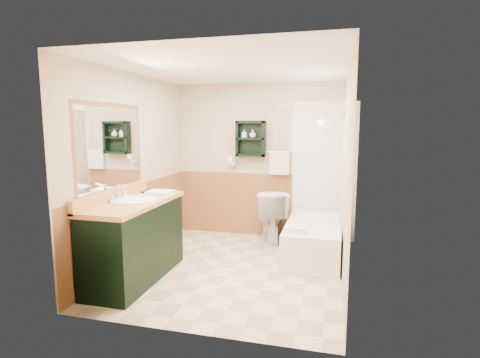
% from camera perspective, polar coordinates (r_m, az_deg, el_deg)
% --- Properties ---
extents(floor, '(3.00, 3.00, 0.00)m').
position_cam_1_polar(floor, '(4.75, -1.05, -13.45)').
color(floor, beige).
rests_on(floor, ground).
extents(back_wall, '(2.60, 0.04, 2.40)m').
position_cam_1_polar(back_wall, '(5.92, 2.80, 2.81)').
color(back_wall, beige).
rests_on(back_wall, ground).
extents(left_wall, '(0.04, 3.00, 2.40)m').
position_cam_1_polar(left_wall, '(4.96, -15.95, 1.48)').
color(left_wall, beige).
rests_on(left_wall, ground).
extents(right_wall, '(0.04, 3.00, 2.40)m').
position_cam_1_polar(right_wall, '(4.30, 16.14, 0.49)').
color(right_wall, beige).
rests_on(right_wall, ground).
extents(ceiling, '(2.60, 3.00, 0.04)m').
position_cam_1_polar(ceiling, '(4.47, -1.13, 16.78)').
color(ceiling, white).
rests_on(ceiling, back_wall).
extents(wainscot_left, '(2.98, 2.98, 1.00)m').
position_cam_1_polar(wainscot_left, '(5.07, -15.30, -6.40)').
color(wainscot_left, '#A76E43').
rests_on(wainscot_left, left_wall).
extents(wainscot_back, '(2.58, 2.58, 1.00)m').
position_cam_1_polar(wainscot_back, '(6.00, 2.68, -3.90)').
color(wainscot_back, '#A76E43').
rests_on(wainscot_back, back_wall).
extents(mirror_frame, '(1.30, 1.30, 1.00)m').
position_cam_1_polar(mirror_frame, '(4.45, -19.10, 4.50)').
color(mirror_frame, brown).
rests_on(mirror_frame, left_wall).
extents(mirror_glass, '(1.20, 1.20, 0.90)m').
position_cam_1_polar(mirror_glass, '(4.44, -19.04, 4.50)').
color(mirror_glass, white).
rests_on(mirror_glass, left_wall).
extents(tile_right, '(1.50, 1.50, 2.10)m').
position_cam_1_polar(tile_right, '(5.06, 15.36, -0.09)').
color(tile_right, white).
rests_on(tile_right, right_wall).
extents(tile_back, '(0.95, 0.95, 2.10)m').
position_cam_1_polar(tile_back, '(5.78, 12.71, 0.99)').
color(tile_back, white).
rests_on(tile_back, back_wall).
extents(tile_accent, '(1.50, 1.50, 0.10)m').
position_cam_1_polar(tile_accent, '(5.02, 15.61, 9.57)').
color(tile_accent, '#13442D').
rests_on(tile_accent, right_wall).
extents(wall_shelf, '(0.45, 0.15, 0.55)m').
position_cam_1_polar(wall_shelf, '(5.81, 1.62, 6.17)').
color(wall_shelf, black).
rests_on(wall_shelf, back_wall).
extents(hair_dryer, '(0.10, 0.24, 0.18)m').
position_cam_1_polar(hair_dryer, '(5.93, -1.17, 2.82)').
color(hair_dryer, white).
rests_on(hair_dryer, back_wall).
extents(towel_bar, '(0.40, 0.06, 0.40)m').
position_cam_1_polar(towel_bar, '(5.78, 6.08, 4.14)').
color(towel_bar, white).
rests_on(towel_bar, back_wall).
extents(curtain_rod, '(0.03, 1.60, 0.03)m').
position_cam_1_polar(curtain_rod, '(5.06, 7.09, 10.93)').
color(curtain_rod, silver).
rests_on(curtain_rod, back_wall).
extents(shower_curtain, '(1.05, 1.05, 1.70)m').
position_cam_1_polar(shower_curtain, '(5.26, 7.17, 1.54)').
color(shower_curtain, tan).
rests_on(shower_curtain, curtain_rod).
extents(vanity, '(0.59, 1.45, 0.91)m').
position_cam_1_polar(vanity, '(4.46, -15.66, -8.97)').
color(vanity, black).
rests_on(vanity, ground).
extents(bathtub, '(0.70, 1.50, 0.47)m').
position_cam_1_polar(bathtub, '(5.19, 11.06, -8.98)').
color(bathtub, white).
rests_on(bathtub, ground).
extents(toilet, '(0.66, 0.91, 0.80)m').
position_cam_1_polar(toilet, '(5.68, 4.64, -5.64)').
color(toilet, white).
rests_on(toilet, ground).
extents(counter_towel, '(0.31, 0.24, 0.04)m').
position_cam_1_polar(counter_towel, '(4.70, -12.06, -2.01)').
color(counter_towel, white).
rests_on(counter_towel, vanity).
extents(vanity_book, '(0.17, 0.03, 0.23)m').
position_cam_1_polar(vanity_book, '(4.89, -14.38, -0.58)').
color(vanity_book, black).
rests_on(vanity_book, vanity).
extents(tub_towel, '(0.24, 0.20, 0.07)m').
position_cam_1_polar(tub_towel, '(4.62, 8.42, -7.60)').
color(tub_towel, white).
rests_on(tub_towel, bathtub).
extents(soap_bottle_a, '(0.10, 0.14, 0.06)m').
position_cam_1_polar(soap_bottle_a, '(5.83, 0.68, 6.61)').
color(soap_bottle_a, white).
rests_on(soap_bottle_a, wall_shelf).
extents(soap_bottle_b, '(0.12, 0.14, 0.09)m').
position_cam_1_polar(soap_bottle_b, '(5.80, 1.95, 6.78)').
color(soap_bottle_b, white).
rests_on(soap_bottle_b, wall_shelf).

